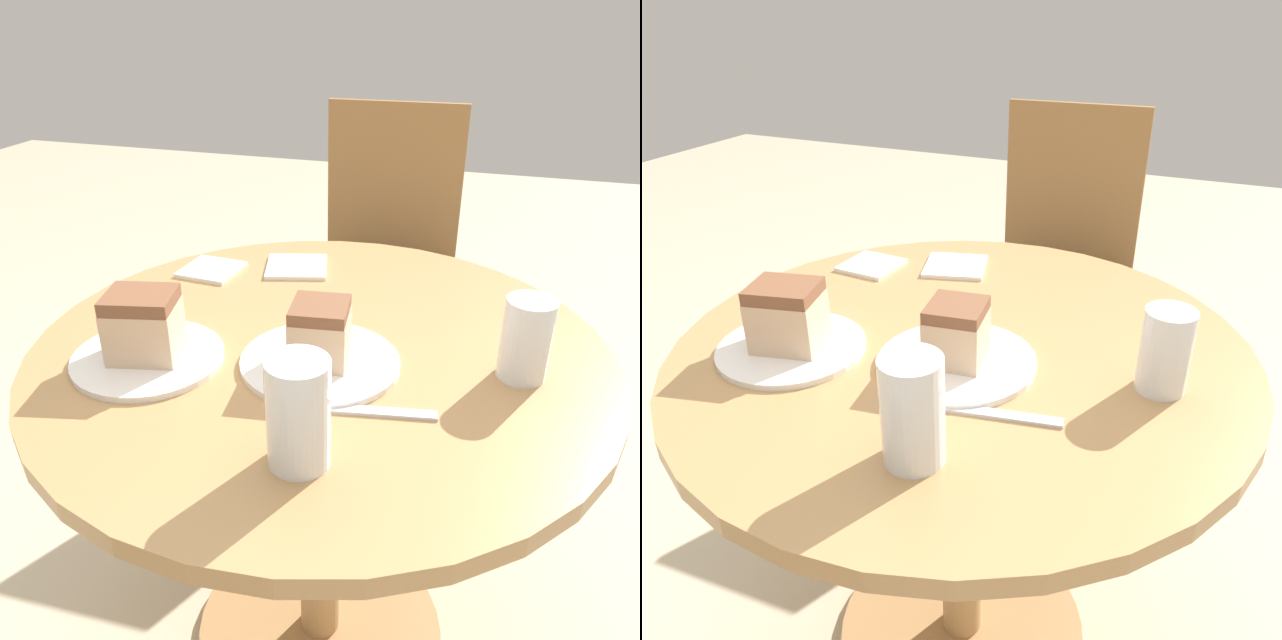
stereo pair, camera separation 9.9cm
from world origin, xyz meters
TOP-DOWN VIEW (x-y plane):
  - ground_plane at (0.00, 0.00)m, footprint 8.00×8.00m
  - table at (0.00, 0.00)m, footprint 0.92×0.92m
  - chair at (-0.06, 0.84)m, footprint 0.43×0.42m
  - plate_near at (0.02, -0.07)m, footprint 0.24×0.24m
  - plate_far at (-0.24, -0.13)m, footprint 0.23×0.23m
  - cake_slice_near at (0.02, -0.07)m, footprint 0.09×0.10m
  - cake_slice_far at (-0.24, -0.13)m, footprint 0.12×0.11m
  - glass_lemonade at (0.06, -0.28)m, footprint 0.08×0.08m
  - glass_water at (0.31, -0.01)m, footprint 0.07×0.07m
  - napkin_stack at (-0.13, 0.27)m, footprint 0.15×0.15m
  - fork at (0.13, -0.16)m, footprint 0.16×0.05m
  - napkin_side at (-0.29, 0.21)m, footprint 0.12×0.12m

SIDE VIEW (x-z plane):
  - ground_plane at x=0.00m, z-range 0.00..0.00m
  - chair at x=-0.06m, z-range 0.01..0.96m
  - table at x=0.00m, z-range 0.18..0.89m
  - fork at x=0.13m, z-range 0.71..0.72m
  - napkin_stack at x=-0.13m, z-range 0.71..0.72m
  - napkin_side at x=-0.29m, z-range 0.71..0.72m
  - plate_near at x=0.02m, z-range 0.71..0.72m
  - plate_far at x=-0.24m, z-range 0.71..0.72m
  - glass_water at x=0.31m, z-range 0.71..0.83m
  - cake_slice_near at x=0.02m, z-range 0.72..0.82m
  - cake_slice_far at x=-0.24m, z-range 0.72..0.83m
  - glass_lemonade at x=0.06m, z-range 0.71..0.85m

